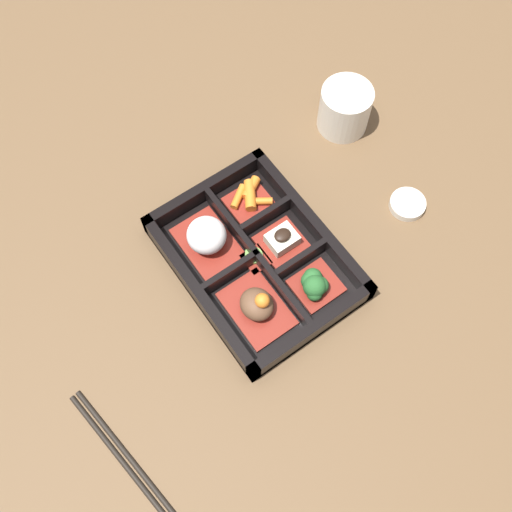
% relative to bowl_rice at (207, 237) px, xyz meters
% --- Properties ---
extents(ground_plane, '(3.00, 3.00, 0.00)m').
position_rel_bowl_rice_xyz_m(ground_plane, '(-0.06, -0.04, -0.03)').
color(ground_plane, brown).
extents(bento_base, '(0.27, 0.20, 0.01)m').
position_rel_bowl_rice_xyz_m(bento_base, '(-0.06, -0.04, -0.03)').
color(bento_base, black).
rests_on(bento_base, ground_plane).
extents(bento_rim, '(0.27, 0.20, 0.04)m').
position_rel_bowl_rice_xyz_m(bento_rim, '(-0.06, -0.04, -0.01)').
color(bento_rim, black).
rests_on(bento_rim, ground_plane).
extents(bowl_stew, '(0.10, 0.07, 0.05)m').
position_rel_bowl_rice_xyz_m(bowl_stew, '(-0.12, -0.00, -0.01)').
color(bowl_stew, maroon).
rests_on(bowl_stew, bento_base).
extents(bowl_rice, '(0.10, 0.07, 0.05)m').
position_rel_bowl_rice_xyz_m(bowl_rice, '(0.00, 0.00, 0.00)').
color(bowl_rice, maroon).
rests_on(bowl_rice, bento_base).
extents(bowl_greens, '(0.06, 0.06, 0.04)m').
position_rel_bowl_rice_xyz_m(bowl_greens, '(-0.14, -0.08, -0.01)').
color(bowl_greens, maroon).
rests_on(bowl_greens, bento_base).
extents(bowl_tofu, '(0.06, 0.06, 0.03)m').
position_rel_bowl_rice_xyz_m(bowl_tofu, '(-0.06, -0.08, -0.01)').
color(bowl_tofu, maroon).
rests_on(bowl_tofu, bento_base).
extents(bowl_carrots, '(0.05, 0.06, 0.02)m').
position_rel_bowl_rice_xyz_m(bowl_carrots, '(0.02, -0.09, -0.02)').
color(bowl_carrots, maroon).
rests_on(bowl_carrots, bento_base).
extents(bowl_pickles, '(0.04, 0.03, 0.01)m').
position_rel_bowl_rice_xyz_m(bowl_pickles, '(-0.05, -0.04, -0.02)').
color(bowl_pickles, maroon).
rests_on(bowl_pickles, bento_base).
extents(tea_cup, '(0.08, 0.08, 0.07)m').
position_rel_bowl_rice_xyz_m(tea_cup, '(0.06, -0.29, 0.00)').
color(tea_cup, beige).
rests_on(tea_cup, ground_plane).
extents(chopsticks, '(0.23, 0.04, 0.01)m').
position_rel_bowl_rice_xyz_m(chopsticks, '(-0.19, 0.24, -0.03)').
color(chopsticks, black).
rests_on(chopsticks, ground_plane).
extents(sauce_dish, '(0.05, 0.05, 0.01)m').
position_rel_bowl_rice_xyz_m(sauce_dish, '(-0.11, -0.27, -0.03)').
color(sauce_dish, beige).
rests_on(sauce_dish, ground_plane).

